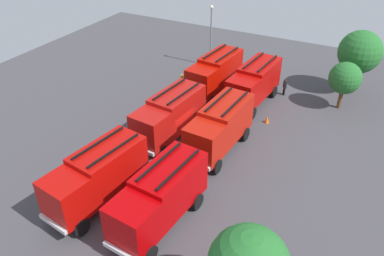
{
  "coord_description": "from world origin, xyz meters",
  "views": [
    {
      "loc": [
        22.31,
        11.61,
        17.76
      ],
      "look_at": [
        0.0,
        0.0,
        1.4
      ],
      "focal_mm": 35.5,
      "sensor_mm": 36.0,
      "label": 1
    }
  ],
  "objects_px": {
    "fire_truck_0": "(215,72)",
    "firefighter_2": "(285,86)",
    "firefighter_0": "(192,75)",
    "fire_truck_3": "(254,82)",
    "traffic_cone_1": "(145,135)",
    "fire_truck_2": "(97,175)",
    "firefighter_1": "(182,82)",
    "tree_1": "(345,78)",
    "tree_0": "(360,52)",
    "fire_truck_1": "(170,115)",
    "fire_truck_4": "(220,126)",
    "traffic_cone_0": "(142,203)",
    "fire_truck_5": "(160,196)",
    "lamppost": "(211,32)",
    "firefighter_3": "(72,166)",
    "traffic_cone_2": "(267,120)"
  },
  "relations": [
    {
      "from": "fire_truck_0",
      "to": "firefighter_2",
      "type": "distance_m",
      "value": 6.98
    },
    {
      "from": "firefighter_0",
      "to": "fire_truck_3",
      "type": "bearing_deg",
      "value": 49.9
    },
    {
      "from": "firefighter_2",
      "to": "traffic_cone_1",
      "type": "height_order",
      "value": "firefighter_2"
    },
    {
      "from": "fire_truck_2",
      "to": "firefighter_1",
      "type": "relative_size",
      "value": 4.15
    },
    {
      "from": "tree_1",
      "to": "fire_truck_3",
      "type": "bearing_deg",
      "value": -69.06
    },
    {
      "from": "fire_truck_0",
      "to": "tree_0",
      "type": "bearing_deg",
      "value": 123.15
    },
    {
      "from": "fire_truck_0",
      "to": "fire_truck_1",
      "type": "height_order",
      "value": "same"
    },
    {
      "from": "fire_truck_4",
      "to": "traffic_cone_1",
      "type": "distance_m",
      "value": 6.44
    },
    {
      "from": "traffic_cone_0",
      "to": "traffic_cone_1",
      "type": "xyz_separation_m",
      "value": [
        -6.73,
        -4.17,
        0.0
      ]
    },
    {
      "from": "fire_truck_0",
      "to": "firefighter_2",
      "type": "height_order",
      "value": "fire_truck_0"
    },
    {
      "from": "fire_truck_3",
      "to": "firefighter_1",
      "type": "distance_m",
      "value": 7.25
    },
    {
      "from": "fire_truck_3",
      "to": "fire_truck_5",
      "type": "relative_size",
      "value": 1.0
    },
    {
      "from": "firefighter_1",
      "to": "lamppost",
      "type": "bearing_deg",
      "value": 36.51
    },
    {
      "from": "fire_truck_1",
      "to": "firefighter_2",
      "type": "distance_m",
      "value": 13.27
    },
    {
      "from": "firefighter_2",
      "to": "firefighter_3",
      "type": "xyz_separation_m",
      "value": [
        19.2,
        -9.74,
        0.1
      ]
    },
    {
      "from": "tree_1",
      "to": "traffic_cone_2",
      "type": "relative_size",
      "value": 7.65
    },
    {
      "from": "firefighter_3",
      "to": "tree_1",
      "type": "bearing_deg",
      "value": -145.72
    },
    {
      "from": "firefighter_2",
      "to": "tree_1",
      "type": "relative_size",
      "value": 0.37
    },
    {
      "from": "fire_truck_0",
      "to": "fire_truck_2",
      "type": "xyz_separation_m",
      "value": [
        17.54,
        -0.19,
        0.0
      ]
    },
    {
      "from": "firefighter_2",
      "to": "traffic_cone_2",
      "type": "xyz_separation_m",
      "value": [
        5.79,
        0.14,
        -0.63
      ]
    },
    {
      "from": "traffic_cone_1",
      "to": "fire_truck_1",
      "type": "bearing_deg",
      "value": 121.17
    },
    {
      "from": "firefighter_2",
      "to": "traffic_cone_1",
      "type": "xyz_separation_m",
      "value": [
        12.73,
        -7.99,
        -0.59
      ]
    },
    {
      "from": "fire_truck_2",
      "to": "traffic_cone_2",
      "type": "xyz_separation_m",
      "value": [
        -14.42,
        6.66,
        -1.86
      ]
    },
    {
      "from": "traffic_cone_1",
      "to": "fire_truck_2",
      "type": "bearing_deg",
      "value": 11.11
    },
    {
      "from": "lamppost",
      "to": "fire_truck_5",
      "type": "bearing_deg",
      "value": 18.02
    },
    {
      "from": "firefighter_2",
      "to": "fire_truck_1",
      "type": "bearing_deg",
      "value": 30.56
    },
    {
      "from": "tree_0",
      "to": "fire_truck_2",
      "type": "bearing_deg",
      "value": -27.34
    },
    {
      "from": "fire_truck_2",
      "to": "fire_truck_3",
      "type": "relative_size",
      "value": 1.01
    },
    {
      "from": "firefighter_3",
      "to": "traffic_cone_0",
      "type": "xyz_separation_m",
      "value": [
        0.25,
        5.92,
        -0.7
      ]
    },
    {
      "from": "firefighter_1",
      "to": "tree_0",
      "type": "xyz_separation_m",
      "value": [
        -7.6,
        15.07,
        3.22
      ]
    },
    {
      "from": "fire_truck_2",
      "to": "firefighter_3",
      "type": "bearing_deg",
      "value": -99.04
    },
    {
      "from": "traffic_cone_2",
      "to": "tree_0",
      "type": "bearing_deg",
      "value": 148.98
    },
    {
      "from": "fire_truck_4",
      "to": "tree_1",
      "type": "relative_size",
      "value": 1.64
    },
    {
      "from": "fire_truck_0",
      "to": "tree_0",
      "type": "distance_m",
      "value": 13.78
    },
    {
      "from": "fire_truck_0",
      "to": "firefighter_0",
      "type": "xyz_separation_m",
      "value": [
        -0.65,
        -2.83,
        -1.21
      ]
    },
    {
      "from": "fire_truck_5",
      "to": "firefighter_3",
      "type": "relative_size",
      "value": 4.09
    },
    {
      "from": "fire_truck_2",
      "to": "firefighter_2",
      "type": "bearing_deg",
      "value": 170.38
    },
    {
      "from": "firefighter_3",
      "to": "fire_truck_0",
      "type": "bearing_deg",
      "value": -119.09
    },
    {
      "from": "fire_truck_5",
      "to": "fire_truck_4",
      "type": "bearing_deg",
      "value": -175.06
    },
    {
      "from": "traffic_cone_2",
      "to": "fire_truck_2",
      "type": "bearing_deg",
      "value": -24.8
    },
    {
      "from": "fire_truck_3",
      "to": "firefighter_3",
      "type": "xyz_separation_m",
      "value": [
        16.17,
        -7.54,
        -1.13
      ]
    },
    {
      "from": "fire_truck_3",
      "to": "firefighter_2",
      "type": "bearing_deg",
      "value": 149.28
    },
    {
      "from": "firefighter_0",
      "to": "firefighter_3",
      "type": "bearing_deg",
      "value": -33.64
    },
    {
      "from": "fire_truck_4",
      "to": "fire_truck_5",
      "type": "xyz_separation_m",
      "value": [
        8.67,
        -0.03,
        0.0
      ]
    },
    {
      "from": "firefighter_2",
      "to": "traffic_cone_0",
      "type": "xyz_separation_m",
      "value": [
        19.46,
        -3.82,
        -0.6
      ]
    },
    {
      "from": "tree_0",
      "to": "traffic_cone_2",
      "type": "height_order",
      "value": "tree_0"
    },
    {
      "from": "fire_truck_4",
      "to": "traffic_cone_0",
      "type": "height_order",
      "value": "fire_truck_4"
    },
    {
      "from": "fire_truck_1",
      "to": "fire_truck_5",
      "type": "distance_m",
      "value": 9.36
    },
    {
      "from": "fire_truck_2",
      "to": "tree_1",
      "type": "distance_m",
      "value": 23.26
    },
    {
      "from": "lamppost",
      "to": "fire_truck_4",
      "type": "bearing_deg",
      "value": 27.63
    }
  ]
}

